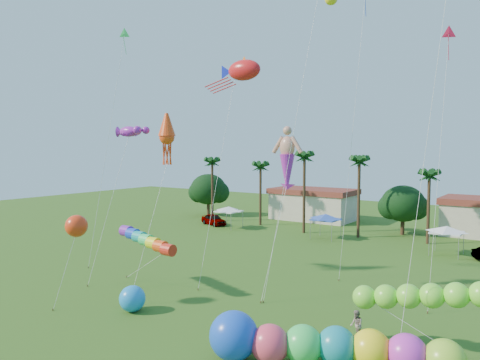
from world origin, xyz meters
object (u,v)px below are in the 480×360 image
Objects in this scene: spectator_b at (356,325)px; caterpillar_inflatable at (322,346)px; car_a at (214,220)px; blue_ball at (132,299)px.

spectator_b is 4.30m from caterpillar_inflatable.
car_a is 0.37× the size of caterpillar_inflatable.
car_a is 2.70× the size of spectator_b.
spectator_b is 0.14× the size of caterpillar_inflatable.
caterpillar_inflatable reaches higher than car_a.
spectator_b is at bearing 16.71° from blue_ball.
spectator_b is 14.85m from blue_ball.
car_a is 35.81m from blue_ball.
car_a is 44.38m from caterpillar_inflatable.
blue_ball is (-14.22, -4.27, 0.04)m from spectator_b.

